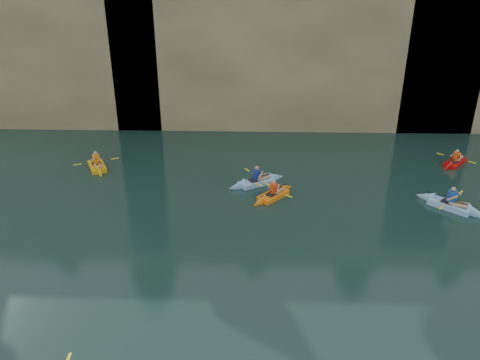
{
  "coord_description": "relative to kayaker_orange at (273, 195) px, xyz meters",
  "views": [
    {
      "loc": [
        -0.65,
        -9.09,
        10.32
      ],
      "look_at": [
        -1.15,
        6.88,
        3.0
      ],
      "focal_mm": 35.0,
      "sensor_mm": 36.0,
      "label": 1
    }
  ],
  "objects": [
    {
      "name": "kayaker_orange",
      "position": [
        0.0,
        0.0,
        0.0
      ],
      "size": [
        2.49,
        2.71,
        1.14
      ],
      "rotation": [
        0.0,
        0.0,
        0.85
      ],
      "color": "orange",
      "rests_on": "ground"
    },
    {
      "name": "cliff_slab_center",
      "position": [
        1.66,
        11.17,
        5.56
      ],
      "size": [
        24.0,
        2.4,
        11.4
      ],
      "primitive_type": "cube",
      "color": "tan",
      "rests_on": "ground"
    },
    {
      "name": "kayaker_ltblue_near",
      "position": [
        8.25,
        -0.83,
        0.02
      ],
      "size": [
        3.03,
        2.9,
        1.34
      ],
      "rotation": [
        0.0,
        0.0,
        -0.75
      ],
      "color": "#8CB9EA",
      "rests_on": "ground"
    },
    {
      "name": "cliff",
      "position": [
        -0.34,
        18.57,
        5.86
      ],
      "size": [
        70.0,
        16.0,
        12.0
      ],
      "primitive_type": "cube",
      "color": "tan",
      "rests_on": "ground"
    },
    {
      "name": "sea_cave_west",
      "position": [
        -18.34,
        10.52,
        1.86
      ],
      "size": [
        4.5,
        1.0,
        4.0
      ],
      "primitive_type": "cube",
      "color": "black",
      "rests_on": "ground"
    },
    {
      "name": "kayaker_yellow",
      "position": [
        -9.74,
        3.31,
        0.02
      ],
      "size": [
        2.25,
        3.09,
        1.26
      ],
      "rotation": [
        0.0,
        0.0,
        -1.11
      ],
      "color": "#E8A213",
      "rests_on": "ground"
    },
    {
      "name": "sea_cave_east",
      "position": [
        9.66,
        10.52,
        2.11
      ],
      "size": [
        5.0,
        1.0,
        4.5
      ],
      "primitive_type": "cube",
      "color": "black",
      "rests_on": "ground"
    },
    {
      "name": "sea_cave_center",
      "position": [
        -4.34,
        10.52,
        1.46
      ],
      "size": [
        3.5,
        1.0,
        3.2
      ],
      "primitive_type": "cube",
      "color": "black",
      "rests_on": "ground"
    },
    {
      "name": "kayaker_red_far",
      "position": [
        10.52,
        4.53,
        -0.0
      ],
      "size": [
        2.57,
        2.7,
        1.12
      ],
      "rotation": [
        0.0,
        0.0,
        0.82
      ],
      "color": "#BF0D0B",
      "rests_on": "ground"
    },
    {
      "name": "kayaker_ltblue_mid",
      "position": [
        -0.81,
        1.51,
        0.01
      ],
      "size": [
        3.23,
        2.33,
        1.26
      ],
      "rotation": [
        0.0,
        0.0,
        0.53
      ],
      "color": "#8DBCEB",
      "rests_on": "ground"
    }
  ]
}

